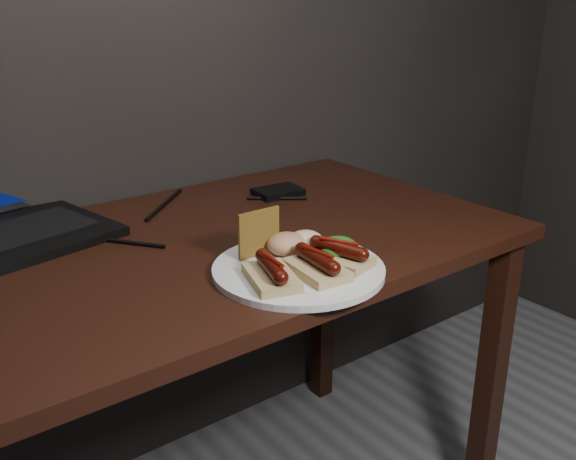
# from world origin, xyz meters

# --- Properties ---
(desk) EXTENTS (1.40, 0.70, 0.75)m
(desk) POSITION_xyz_m (0.00, 1.38, 0.66)
(desk) COLOR black
(desk) RESTS_ON ground
(hard_drive) EXTENTS (0.12, 0.09, 0.02)m
(hard_drive) POSITION_xyz_m (0.38, 1.53, 0.76)
(hard_drive) COLOR black
(hard_drive) RESTS_ON desk
(desk_cables) EXTENTS (0.90, 0.31, 0.01)m
(desk_cables) POSITION_xyz_m (-0.04, 1.53, 0.75)
(desk_cables) COLOR black
(desk_cables) RESTS_ON desk
(plate) EXTENTS (0.32, 0.32, 0.01)m
(plate) POSITION_xyz_m (0.14, 1.15, 0.76)
(plate) COLOR silver
(plate) RESTS_ON desk
(bread_sausage_left) EXTENTS (0.10, 0.13, 0.04)m
(bread_sausage_left) POSITION_xyz_m (0.07, 1.13, 0.78)
(bread_sausage_left) COLOR tan
(bread_sausage_left) RESTS_ON plate
(bread_sausage_center) EXTENTS (0.08, 0.12, 0.04)m
(bread_sausage_center) POSITION_xyz_m (0.14, 1.11, 0.78)
(bread_sausage_center) COLOR tan
(bread_sausage_center) RESTS_ON plate
(bread_sausage_right) EXTENTS (0.10, 0.13, 0.04)m
(bread_sausage_right) POSITION_xyz_m (0.20, 1.12, 0.78)
(bread_sausage_right) COLOR tan
(bread_sausage_right) RESTS_ON plate
(crispbread) EXTENTS (0.08, 0.01, 0.08)m
(crispbread) POSITION_xyz_m (0.11, 1.23, 0.80)
(crispbread) COLOR olive
(crispbread) RESTS_ON plate
(salad_greens) EXTENTS (0.07, 0.07, 0.04)m
(salad_greens) POSITION_xyz_m (0.22, 1.14, 0.78)
(salad_greens) COLOR #115716
(salad_greens) RESTS_ON plate
(salsa_mound) EXTENTS (0.07, 0.07, 0.04)m
(salsa_mound) POSITION_xyz_m (0.16, 1.21, 0.78)
(salsa_mound) COLOR #A62F10
(salsa_mound) RESTS_ON plate
(coleslaw_mound) EXTENTS (0.06, 0.06, 0.04)m
(coleslaw_mound) POSITION_xyz_m (0.20, 1.21, 0.78)
(coleslaw_mound) COLOR white
(coleslaw_mound) RESTS_ON plate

